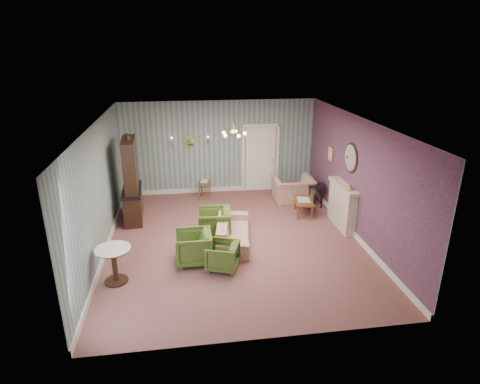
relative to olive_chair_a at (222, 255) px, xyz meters
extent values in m
plane|color=brown|center=(0.41, 1.23, -0.33)|extent=(7.00, 7.00, 0.00)
plane|color=white|center=(0.41, 1.23, 2.57)|extent=(7.00, 7.00, 0.00)
plane|color=slate|center=(0.41, 4.73, 1.12)|extent=(6.00, 0.00, 6.00)
plane|color=slate|center=(0.41, -2.27, 1.12)|extent=(6.00, 0.00, 6.00)
plane|color=slate|center=(-2.59, 1.23, 1.12)|extent=(0.00, 7.00, 7.00)
plane|color=slate|center=(3.41, 1.23, 1.12)|extent=(0.00, 7.00, 7.00)
plane|color=#A45263|center=(3.40, 1.23, 1.12)|extent=(0.00, 7.00, 7.00)
imported|color=#455D20|center=(0.00, 0.00, 0.00)|extent=(0.77, 0.80, 0.65)
imported|color=#455D20|center=(-0.59, 0.36, 0.06)|extent=(0.72, 0.77, 0.78)
imported|color=#455D20|center=(-0.04, 1.52, 0.07)|extent=(0.78, 0.83, 0.79)
imported|color=brown|center=(0.38, 1.16, 0.05)|extent=(0.84, 1.99, 0.75)
imported|color=brown|center=(2.50, 3.52, 0.18)|extent=(1.17, 0.77, 1.01)
imported|color=gold|center=(3.25, 1.23, 0.91)|extent=(0.15, 0.15, 0.15)
cube|color=#5D1C17|center=(2.45, 3.37, 0.15)|extent=(0.41, 0.28, 0.39)
camera|label=1|loc=(-0.71, -7.43, 4.20)|focal=30.02mm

